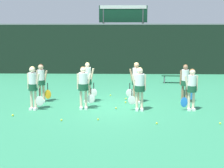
# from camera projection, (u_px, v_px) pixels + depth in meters

# --- Properties ---
(ground_plane) EXTENTS (140.00, 140.00, 0.00)m
(ground_plane) POSITION_uv_depth(u_px,v_px,m) (111.00, 106.00, 12.74)
(ground_plane) COLOR #2D7F56
(fence_windscreen) EXTENTS (60.00, 0.08, 3.45)m
(fence_windscreen) POSITION_uv_depth(u_px,v_px,m) (115.00, 49.00, 21.43)
(fence_windscreen) COLOR black
(fence_windscreen) RESTS_ON ground_plane
(scoreboard) EXTENTS (3.51, 0.15, 4.78)m
(scoreboard) POSITION_uv_depth(u_px,v_px,m) (123.00, 20.00, 22.76)
(scoreboard) COLOR #515156
(scoreboard) RESTS_ON ground_plane
(bench_courtside) EXTENTS (1.79, 0.50, 0.45)m
(bench_courtside) POSITION_uv_depth(u_px,v_px,m) (177.00, 77.00, 17.96)
(bench_courtside) COLOR #19472D
(bench_courtside) RESTS_ON ground_plane
(player_0) EXTENTS (0.64, 0.35, 1.70)m
(player_0) POSITION_uv_depth(u_px,v_px,m) (33.00, 84.00, 11.96)
(player_0) COLOR beige
(player_0) RESTS_ON ground_plane
(player_1) EXTENTS (0.69, 0.40, 1.68)m
(player_1) POSITION_uv_depth(u_px,v_px,m) (83.00, 84.00, 12.05)
(player_1) COLOR beige
(player_1) RESTS_ON ground_plane
(player_2) EXTENTS (0.68, 0.40, 1.67)m
(player_2) POSITION_uv_depth(u_px,v_px,m) (140.00, 85.00, 11.83)
(player_2) COLOR beige
(player_2) RESTS_ON ground_plane
(player_3) EXTENTS (0.63, 0.36, 1.61)m
(player_3) POSITION_uv_depth(u_px,v_px,m) (192.00, 86.00, 11.86)
(player_3) COLOR beige
(player_3) RESTS_ON ground_plane
(player_4) EXTENTS (0.61, 0.32, 1.64)m
(player_4) POSITION_uv_depth(u_px,v_px,m) (41.00, 80.00, 13.25)
(player_4) COLOR tan
(player_4) RESTS_ON ground_plane
(player_5) EXTENTS (0.63, 0.36, 1.71)m
(player_5) POSITION_uv_depth(u_px,v_px,m) (88.00, 79.00, 13.19)
(player_5) COLOR beige
(player_5) RESTS_ON ground_plane
(player_6) EXTENTS (0.66, 0.38, 1.73)m
(player_6) POSITION_uv_depth(u_px,v_px,m) (136.00, 79.00, 13.07)
(player_6) COLOR tan
(player_6) RESTS_ON ground_plane
(player_7) EXTENTS (0.64, 0.35, 1.63)m
(player_7) POSITION_uv_depth(u_px,v_px,m) (185.00, 81.00, 13.16)
(player_7) COLOR #8C664C
(player_7) RESTS_ON ground_plane
(tennis_ball_0) EXTENTS (0.07, 0.07, 0.07)m
(tennis_ball_0) POSITION_uv_depth(u_px,v_px,m) (126.00, 99.00, 13.88)
(tennis_ball_0) COLOR #CCE033
(tennis_ball_0) RESTS_ON ground_plane
(tennis_ball_1) EXTENTS (0.07, 0.07, 0.07)m
(tennis_ball_1) POSITION_uv_depth(u_px,v_px,m) (157.00, 123.00, 10.28)
(tennis_ball_1) COLOR #CCE033
(tennis_ball_1) RESTS_ON ground_plane
(tennis_ball_2) EXTENTS (0.07, 0.07, 0.07)m
(tennis_ball_2) POSITION_uv_depth(u_px,v_px,m) (110.00, 95.00, 14.60)
(tennis_ball_2) COLOR #CCE033
(tennis_ball_2) RESTS_ON ground_plane
(tennis_ball_3) EXTENTS (0.06, 0.06, 0.06)m
(tennis_ball_3) POSITION_uv_depth(u_px,v_px,m) (98.00, 119.00, 10.72)
(tennis_ball_3) COLOR #CCE033
(tennis_ball_3) RESTS_ON ground_plane
(tennis_ball_4) EXTENTS (0.07, 0.07, 0.07)m
(tennis_ball_4) POSITION_uv_depth(u_px,v_px,m) (13.00, 115.00, 11.22)
(tennis_ball_4) COLOR #CCE033
(tennis_ball_4) RESTS_ON ground_plane
(tennis_ball_5) EXTENTS (0.06, 0.06, 0.06)m
(tennis_ball_5) POSITION_uv_depth(u_px,v_px,m) (220.00, 123.00, 10.27)
(tennis_ball_5) COLOR #CCE033
(tennis_ball_5) RESTS_ON ground_plane
(tennis_ball_6) EXTENTS (0.07, 0.07, 0.07)m
(tennis_ball_6) POSITION_uv_depth(u_px,v_px,m) (116.00, 108.00, 12.22)
(tennis_ball_6) COLOR #CCE033
(tennis_ball_6) RESTS_ON ground_plane
(tennis_ball_8) EXTENTS (0.07, 0.07, 0.07)m
(tennis_ball_8) POSITION_uv_depth(u_px,v_px,m) (126.00, 102.00, 13.21)
(tennis_ball_8) COLOR #CCE033
(tennis_ball_8) RESTS_ON ground_plane
(tennis_ball_9) EXTENTS (0.07, 0.07, 0.07)m
(tennis_ball_9) POSITION_uv_depth(u_px,v_px,m) (61.00, 120.00, 10.63)
(tennis_ball_9) COLOR #CCE033
(tennis_ball_9) RESTS_ON ground_plane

